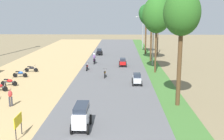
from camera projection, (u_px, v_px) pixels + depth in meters
name	position (u px, v px, depth m)	size (l,w,h in m)	color
parked_motorbike_fourth	(9.00, 82.00, 30.12)	(1.80, 0.54, 0.94)	black
parked_motorbike_fifth	(20.00, 73.00, 34.11)	(1.80, 0.54, 0.94)	black
parked_motorbike_sixth	(31.00, 68.00, 37.26)	(1.80, 0.54, 0.94)	black
street_signboard	(18.00, 122.00, 17.57)	(0.06, 1.30, 1.50)	#262628
pedestrian_on_shoulder	(10.00, 96.00, 23.49)	(0.43, 0.41, 1.62)	#33333D
median_tree_nearest	(182.00, 14.00, 22.51)	(3.00, 3.00, 9.61)	#4C351E
median_tree_second	(157.00, 15.00, 35.64)	(3.65, 3.65, 9.86)	#4C351E
median_tree_third	(152.00, 15.00, 44.50)	(4.06, 4.06, 9.40)	#4C351E
median_tree_fourth	(146.00, 14.00, 52.33)	(2.86, 2.86, 9.34)	#4C351E
streetlamp_near	(153.00, 33.00, 41.03)	(3.16, 0.20, 8.47)	gray
streetlamp_mid	(143.00, 30.00, 60.62)	(3.16, 0.20, 7.09)	gray
utility_pole_near	(158.00, 29.00, 51.06)	(1.80, 0.20, 9.40)	brown
car_van_white	(81.00, 115.00, 18.91)	(1.19, 2.41, 1.67)	silver
car_hatchback_silver	(137.00, 79.00, 30.65)	(1.04, 2.00, 1.23)	#B7BCC1
car_sedan_red	(123.00, 62.00, 41.21)	(1.10, 2.26, 1.19)	red
car_hatchback_black	(99.00, 51.00, 52.14)	(1.04, 2.00, 1.23)	black
motorbike_ahead_second	(105.00, 73.00, 34.25)	(0.54, 1.80, 0.94)	black
motorbike_ahead_third	(87.00, 67.00, 38.37)	(0.54, 1.80, 0.94)	black
motorbike_ahead_fourth	(94.00, 59.00, 43.17)	(0.54, 1.80, 1.66)	black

